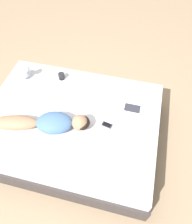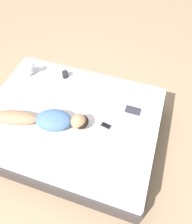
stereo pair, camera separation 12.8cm
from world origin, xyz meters
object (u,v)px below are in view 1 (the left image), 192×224
object	(u,v)px
coffee_mug	(61,76)
person	(47,123)
cell_phone	(107,125)
open_magazine	(133,103)

from	to	relation	value
coffee_mug	person	bearing A→B (deg)	8.35
person	cell_phone	bearing A→B (deg)	93.08
open_magazine	cell_phone	world-z (taller)	same
cell_phone	person	bearing A→B (deg)	-62.55
person	cell_phone	distance (m)	0.74
open_magazine	person	bearing A→B (deg)	-56.24
person	open_magazine	bearing A→B (deg)	110.42
person	open_magazine	world-z (taller)	person
person	open_magazine	size ratio (longest dim) A/B	3.02
coffee_mug	cell_phone	bearing A→B (deg)	52.04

